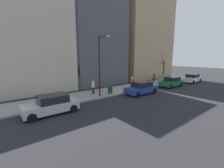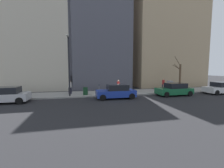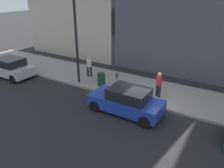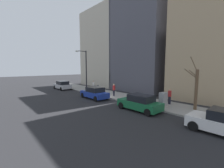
{
  "view_description": "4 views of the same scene",
  "coord_description": "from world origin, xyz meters",
  "px_view_note": "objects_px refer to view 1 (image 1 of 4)",
  "views": [
    {
      "loc": [
        -13.12,
        14.61,
        4.49
      ],
      "look_at": [
        1.68,
        2.73,
        1.09
      ],
      "focal_mm": 24.0,
      "sensor_mm": 36.0,
      "label": 1
    },
    {
      "loc": [
        -16.82,
        4.48,
        3.2
      ],
      "look_at": [
        0.28,
        0.56,
        1.43
      ],
      "focal_mm": 24.0,
      "sensor_mm": 36.0,
      "label": 2
    },
    {
      "loc": [
        -11.0,
        -4.5,
        6.51
      ],
      "look_at": [
        0.13,
        2.27,
        0.84
      ],
      "focal_mm": 35.0,
      "sensor_mm": 36.0,
      "label": 3
    },
    {
      "loc": [
        -12.17,
        -15.53,
        4.1
      ],
      "look_at": [
        1.31,
        -0.03,
        1.76
      ],
      "focal_mm": 24.0,
      "sensor_mm": 36.0,
      "label": 4
    }
  ],
  "objects_px": {
    "parked_car_white": "(192,78)",
    "pedestrian_near_meter": "(154,77)",
    "trash_bin": "(110,90)",
    "office_block_center": "(89,18)",
    "utility_box": "(162,79)",
    "streetlamp": "(101,62)",
    "parking_meter": "(122,86)",
    "pedestrian_far_corner": "(93,86)",
    "office_tower_right": "(24,31)",
    "parked_car_green": "(171,82)",
    "office_tower_left": "(134,24)",
    "bare_tree": "(163,70)",
    "parked_car_blue": "(141,88)",
    "parked_car_silver": "(51,105)",
    "pedestrian_midblock": "(132,82)"
  },
  "relations": [
    {
      "from": "streetlamp",
      "to": "office_tower_right",
      "type": "bearing_deg",
      "value": 26.25
    },
    {
      "from": "parked_car_white",
      "to": "office_block_center",
      "type": "relative_size",
      "value": 0.19
    },
    {
      "from": "utility_box",
      "to": "streetlamp",
      "type": "relative_size",
      "value": 0.22
    },
    {
      "from": "parked_car_silver",
      "to": "streetlamp",
      "type": "distance_m",
      "value": 6.8
    },
    {
      "from": "trash_bin",
      "to": "pedestrian_far_corner",
      "type": "relative_size",
      "value": 0.54
    },
    {
      "from": "office_block_center",
      "to": "office_tower_right",
      "type": "bearing_deg",
      "value": 86.41
    },
    {
      "from": "parked_car_white",
      "to": "bare_tree",
      "type": "xyz_separation_m",
      "value": [
        3.86,
        3.24,
        1.44
      ]
    },
    {
      "from": "streetlamp",
      "to": "bare_tree",
      "type": "distance_m",
      "value": 16.0
    },
    {
      "from": "parked_car_silver",
      "to": "streetlamp",
      "type": "relative_size",
      "value": 0.65
    },
    {
      "from": "streetlamp",
      "to": "office_block_center",
      "type": "relative_size",
      "value": 0.29
    },
    {
      "from": "utility_box",
      "to": "trash_bin",
      "type": "bearing_deg",
      "value": 92.0
    },
    {
      "from": "trash_bin",
      "to": "pedestrian_near_meter",
      "type": "bearing_deg",
      "value": -80.75
    },
    {
      "from": "parked_car_blue",
      "to": "pedestrian_far_corner",
      "type": "distance_m",
      "value": 5.92
    },
    {
      "from": "streetlamp",
      "to": "office_tower_left",
      "type": "relative_size",
      "value": 0.27
    },
    {
      "from": "parked_car_blue",
      "to": "pedestrian_near_meter",
      "type": "height_order",
      "value": "pedestrian_near_meter"
    },
    {
      "from": "parking_meter",
      "to": "office_tower_left",
      "type": "height_order",
      "value": "office_tower_left"
    },
    {
      "from": "parked_car_green",
      "to": "parking_meter",
      "type": "relative_size",
      "value": 3.13
    },
    {
      "from": "parked_car_blue",
      "to": "trash_bin",
      "type": "bearing_deg",
      "value": 56.01
    },
    {
      "from": "office_tower_left",
      "to": "office_tower_right",
      "type": "height_order",
      "value": "office_tower_left"
    },
    {
      "from": "pedestrian_midblock",
      "to": "office_block_center",
      "type": "relative_size",
      "value": 0.08
    },
    {
      "from": "parked_car_green",
      "to": "streetlamp",
      "type": "distance_m",
      "value": 12.73
    },
    {
      "from": "parked_car_green",
      "to": "pedestrian_midblock",
      "type": "relative_size",
      "value": 2.54
    },
    {
      "from": "parked_car_white",
      "to": "pedestrian_near_meter",
      "type": "height_order",
      "value": "pedestrian_near_meter"
    },
    {
      "from": "parked_car_silver",
      "to": "parking_meter",
      "type": "relative_size",
      "value": 3.11
    },
    {
      "from": "parking_meter",
      "to": "bare_tree",
      "type": "bearing_deg",
      "value": -80.11
    },
    {
      "from": "trash_bin",
      "to": "streetlamp",
      "type": "bearing_deg",
      "value": 109.22
    },
    {
      "from": "parked_car_white",
      "to": "utility_box",
      "type": "relative_size",
      "value": 2.97
    },
    {
      "from": "parked_car_green",
      "to": "office_tower_left",
      "type": "height_order",
      "value": "office_tower_left"
    },
    {
      "from": "parked_car_silver",
      "to": "pedestrian_near_meter",
      "type": "distance_m",
      "value": 19.32
    },
    {
      "from": "parking_meter",
      "to": "parked_car_blue",
      "type": "bearing_deg",
      "value": -136.66
    },
    {
      "from": "trash_bin",
      "to": "parked_car_white",
      "type": "bearing_deg",
      "value": -97.13
    },
    {
      "from": "parked_car_white",
      "to": "trash_bin",
      "type": "bearing_deg",
      "value": 81.54
    },
    {
      "from": "trash_bin",
      "to": "parked_car_green",
      "type": "bearing_deg",
      "value": -100.91
    },
    {
      "from": "parked_car_silver",
      "to": "office_block_center",
      "type": "bearing_deg",
      "value": -42.31
    },
    {
      "from": "bare_tree",
      "to": "pedestrian_near_meter",
      "type": "xyz_separation_m",
      "value": [
        0.14,
        2.58,
        -1.09
      ]
    },
    {
      "from": "trash_bin",
      "to": "office_block_center",
      "type": "distance_m",
      "value": 14.34
    },
    {
      "from": "parked_car_blue",
      "to": "pedestrian_midblock",
      "type": "height_order",
      "value": "pedestrian_midblock"
    },
    {
      "from": "trash_bin",
      "to": "office_block_center",
      "type": "height_order",
      "value": "office_block_center"
    },
    {
      "from": "parked_car_white",
      "to": "pedestrian_far_corner",
      "type": "height_order",
      "value": "pedestrian_far_corner"
    },
    {
      "from": "pedestrian_far_corner",
      "to": "office_tower_right",
      "type": "relative_size",
      "value": 0.1
    },
    {
      "from": "parking_meter",
      "to": "office_block_center",
      "type": "bearing_deg",
      "value": -7.34
    },
    {
      "from": "parked_car_blue",
      "to": "office_tower_left",
      "type": "xyz_separation_m",
      "value": [
        13.19,
        -12.39,
        11.36
      ]
    },
    {
      "from": "trash_bin",
      "to": "office_tower_right",
      "type": "bearing_deg",
      "value": 35.0
    },
    {
      "from": "bare_tree",
      "to": "streetlamp",
      "type": "bearing_deg",
      "value": 98.43
    },
    {
      "from": "pedestrian_far_corner",
      "to": "parking_meter",
      "type": "bearing_deg",
      "value": -51.04
    },
    {
      "from": "parking_meter",
      "to": "streetlamp",
      "type": "distance_m",
      "value": 4.5
    },
    {
      "from": "office_tower_right",
      "to": "office_block_center",
      "type": "bearing_deg",
      "value": -93.59
    },
    {
      "from": "parked_car_green",
      "to": "pedestrian_far_corner",
      "type": "relative_size",
      "value": 2.54
    },
    {
      "from": "pedestrian_far_corner",
      "to": "office_tower_right",
      "type": "xyz_separation_m",
      "value": [
        9.01,
        5.22,
        6.96
      ]
    },
    {
      "from": "trash_bin",
      "to": "parking_meter",
      "type": "bearing_deg",
      "value": -106.17
    }
  ]
}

